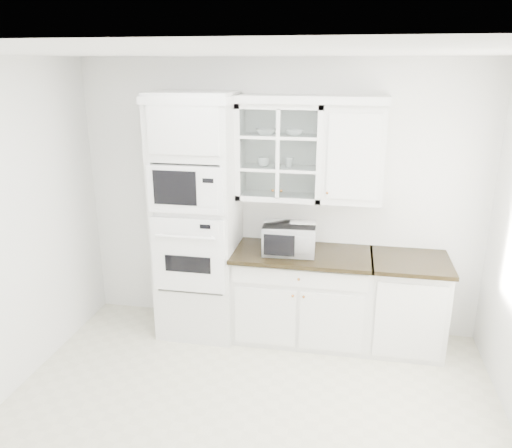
# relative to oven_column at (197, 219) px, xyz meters

# --- Properties ---
(ground) EXTENTS (4.00, 3.50, 0.01)m
(ground) POSITION_rel_oven_column_xyz_m (0.75, -1.42, -1.19)
(ground) COLOR beige
(ground) RESTS_ON ground
(room_shell) EXTENTS (4.00, 3.50, 2.70)m
(room_shell) POSITION_rel_oven_column_xyz_m (0.75, -0.99, 0.58)
(room_shell) COLOR white
(room_shell) RESTS_ON ground
(oven_column) EXTENTS (0.76, 0.68, 2.40)m
(oven_column) POSITION_rel_oven_column_xyz_m (0.00, 0.00, 0.00)
(oven_column) COLOR silver
(oven_column) RESTS_ON ground
(base_cabinet_run) EXTENTS (1.32, 0.67, 0.92)m
(base_cabinet_run) POSITION_rel_oven_column_xyz_m (1.03, 0.03, -0.74)
(base_cabinet_run) COLOR silver
(base_cabinet_run) RESTS_ON ground
(extra_base_cabinet) EXTENTS (0.72, 0.67, 0.92)m
(extra_base_cabinet) POSITION_rel_oven_column_xyz_m (2.03, 0.03, -0.74)
(extra_base_cabinet) COLOR silver
(extra_base_cabinet) RESTS_ON ground
(upper_cabinet_glass) EXTENTS (0.80, 0.33, 0.90)m
(upper_cabinet_glass) POSITION_rel_oven_column_xyz_m (0.78, 0.17, 0.65)
(upper_cabinet_glass) COLOR silver
(upper_cabinet_glass) RESTS_ON room_shell
(upper_cabinet_solid) EXTENTS (0.55, 0.33, 0.90)m
(upper_cabinet_solid) POSITION_rel_oven_column_xyz_m (1.46, 0.17, 0.65)
(upper_cabinet_solid) COLOR silver
(upper_cabinet_solid) RESTS_ON room_shell
(crown_molding) EXTENTS (2.14, 0.38, 0.07)m
(crown_molding) POSITION_rel_oven_column_xyz_m (0.68, 0.14, 1.14)
(crown_molding) COLOR silver
(crown_molding) RESTS_ON room_shell
(countertop_microwave) EXTENTS (0.51, 0.43, 0.28)m
(countertop_microwave) POSITION_rel_oven_column_xyz_m (0.90, -0.01, -0.14)
(countertop_microwave) COLOR white
(countertop_microwave) RESTS_ON base_cabinet_run
(bowl_a) EXTENTS (0.22, 0.22, 0.05)m
(bowl_a) POSITION_rel_oven_column_xyz_m (0.64, 0.17, 0.83)
(bowl_a) COLOR white
(bowl_a) RESTS_ON upper_cabinet_glass
(bowl_b) EXTENTS (0.20, 0.20, 0.05)m
(bowl_b) POSITION_rel_oven_column_xyz_m (0.91, 0.15, 0.84)
(bowl_b) COLOR white
(bowl_b) RESTS_ON upper_cabinet_glass
(cup_a) EXTENTS (0.12, 0.12, 0.09)m
(cup_a) POSITION_rel_oven_column_xyz_m (0.62, 0.15, 0.55)
(cup_a) COLOR white
(cup_a) RESTS_ON upper_cabinet_glass
(cup_b) EXTENTS (0.12, 0.12, 0.09)m
(cup_b) POSITION_rel_oven_column_xyz_m (0.86, 0.17, 0.56)
(cup_b) COLOR white
(cup_b) RESTS_ON upper_cabinet_glass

